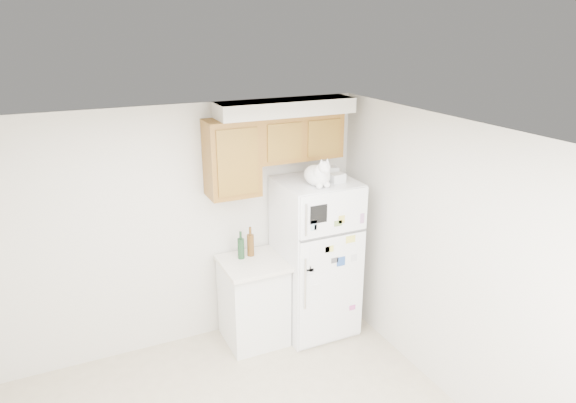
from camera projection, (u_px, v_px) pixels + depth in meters
room_shell at (257, 258)px, 3.54m from camera, size 3.84×4.04×2.52m
refrigerator at (316, 257)px, 5.45m from camera, size 0.76×0.78×1.70m
base_counter at (253, 300)px, 5.37m from camera, size 0.64×0.64×0.92m
cat at (319, 175)px, 4.99m from camera, size 0.29×0.43×0.30m
storage_box_back at (329, 172)px, 5.32m from camera, size 0.20×0.16×0.10m
storage_box_front at (337, 178)px, 5.12m from camera, size 0.16×0.13×0.09m
bottle_green at (241, 245)px, 5.23m from camera, size 0.07×0.07×0.30m
bottle_amber at (250, 241)px, 5.28m from camera, size 0.07×0.07×0.32m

